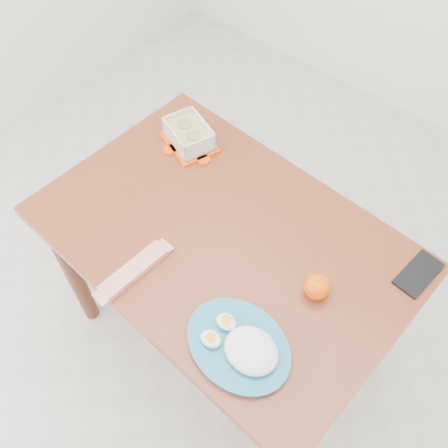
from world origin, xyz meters
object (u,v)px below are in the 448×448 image
Objects in this scene: dining_table at (224,255)px; orange_fruit at (317,287)px; smartphone at (419,274)px; food_container at (189,135)px; rice_plate at (243,346)px.

dining_table is 0.35m from orange_fruit.
orange_fruit is 0.47× the size of smartphone.
dining_table is 5.11× the size of food_container.
orange_fruit is 0.30m from smartphone.
smartphone is (0.19, 0.23, -0.03)m from orange_fruit.
orange_fruit reaches higher than dining_table.
rice_plate is (-0.05, -0.25, -0.01)m from orange_fruit.
food_container is 0.84m from smartphone.
rice_plate is at bearing -39.64° from dining_table.
dining_table is 3.64× the size of rice_plate.
dining_table is at bearing -148.07° from smartphone.
food_container reaches higher than orange_fruit.
orange_fruit is at bearing 83.54° from rice_plate.
orange_fruit is 0.23× the size of rice_plate.
rice_plate is 2.04× the size of smartphone.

